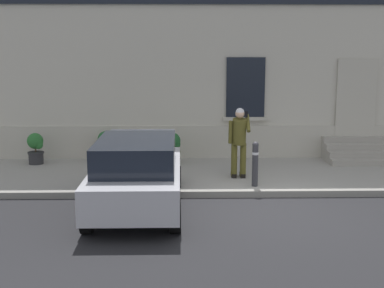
# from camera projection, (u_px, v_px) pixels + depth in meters

# --- Properties ---
(ground_plane) EXTENTS (80.00, 80.00, 0.00)m
(ground_plane) POSITION_uv_depth(u_px,v_px,m) (260.00, 210.00, 10.87)
(ground_plane) COLOR #232326
(sidewalk) EXTENTS (24.00, 3.60, 0.15)m
(sidewalk) POSITION_uv_depth(u_px,v_px,m) (244.00, 174.00, 13.61)
(sidewalk) COLOR #99968E
(sidewalk) RESTS_ON ground
(curb_edge) EXTENTS (24.00, 0.12, 0.15)m
(curb_edge) POSITION_uv_depth(u_px,v_px,m) (254.00, 194.00, 11.78)
(curb_edge) COLOR gray
(curb_edge) RESTS_ON ground
(building_facade) EXTENTS (24.00, 1.52, 7.50)m
(building_facade) POSITION_uv_depth(u_px,v_px,m) (236.00, 33.00, 15.41)
(building_facade) COLOR beige
(building_facade) RESTS_ON ground
(entrance_stoop) EXTENTS (1.92, 1.28, 0.64)m
(entrance_stoop) POSITION_uv_depth(u_px,v_px,m) (358.00, 152.00, 14.93)
(entrance_stoop) COLOR #9E998E
(entrance_stoop) RESTS_ON sidewalk
(hatchback_car_silver) EXTENTS (1.79, 4.07, 1.50)m
(hatchback_car_silver) POSITION_uv_depth(u_px,v_px,m) (137.00, 173.00, 10.72)
(hatchback_car_silver) COLOR #B7B7BF
(hatchback_car_silver) RESTS_ON ground
(bollard_near_person) EXTENTS (0.15, 0.15, 1.04)m
(bollard_near_person) POSITION_uv_depth(u_px,v_px,m) (255.00, 162.00, 12.07)
(bollard_near_person) COLOR #333338
(bollard_near_person) RESTS_ON sidewalk
(person_on_phone) EXTENTS (0.51, 0.51, 1.74)m
(person_on_phone) POSITION_uv_depth(u_px,v_px,m) (239.00, 138.00, 12.74)
(person_on_phone) COLOR #514C1E
(person_on_phone) RESTS_ON sidewalk
(planter_charcoal) EXTENTS (0.44, 0.44, 0.86)m
(planter_charcoal) POSITION_uv_depth(u_px,v_px,m) (36.00, 148.00, 14.44)
(planter_charcoal) COLOR #2D2D30
(planter_charcoal) RESTS_ON sidewalk
(planter_terracotta) EXTENTS (0.44, 0.44, 0.86)m
(planter_terracotta) POSITION_uv_depth(u_px,v_px,m) (106.00, 145.00, 14.77)
(planter_terracotta) COLOR #B25B38
(planter_terracotta) RESTS_ON sidewalk
(planter_olive) EXTENTS (0.44, 0.44, 0.86)m
(planter_olive) POSITION_uv_depth(u_px,v_px,m) (173.00, 147.00, 14.52)
(planter_olive) COLOR #606B38
(planter_olive) RESTS_ON sidewalk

